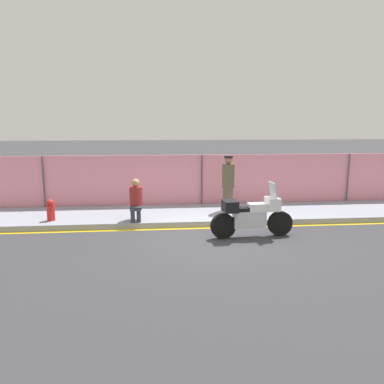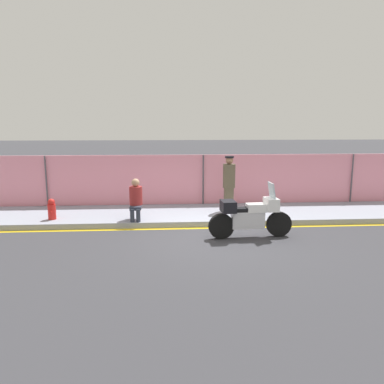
{
  "view_description": "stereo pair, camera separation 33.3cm",
  "coord_description": "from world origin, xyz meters",
  "px_view_note": "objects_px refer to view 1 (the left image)",
  "views": [
    {
      "loc": [
        -1.62,
        -9.55,
        3.03
      ],
      "look_at": [
        -0.52,
        1.8,
        0.94
      ],
      "focal_mm": 35.0,
      "sensor_mm": 36.0,
      "label": 1
    },
    {
      "loc": [
        -1.29,
        -9.57,
        3.03
      ],
      "look_at": [
        -0.52,
        1.8,
        0.94
      ],
      "focal_mm": 35.0,
      "sensor_mm": 36.0,
      "label": 2
    }
  ],
  "objects_px": {
    "motorcycle": "(251,215)",
    "officer_standing": "(228,183)",
    "fire_hydrant": "(51,210)",
    "person_seated_on_curb": "(136,198)"
  },
  "relations": [
    {
      "from": "motorcycle",
      "to": "officer_standing",
      "type": "bearing_deg",
      "value": 89.82
    },
    {
      "from": "motorcycle",
      "to": "fire_hydrant",
      "type": "bearing_deg",
      "value": 159.56
    },
    {
      "from": "person_seated_on_curb",
      "to": "fire_hydrant",
      "type": "bearing_deg",
      "value": 176.4
    },
    {
      "from": "officer_standing",
      "to": "fire_hydrant",
      "type": "height_order",
      "value": "officer_standing"
    },
    {
      "from": "officer_standing",
      "to": "person_seated_on_curb",
      "type": "relative_size",
      "value": 1.47
    },
    {
      "from": "motorcycle",
      "to": "fire_hydrant",
      "type": "height_order",
      "value": "motorcycle"
    },
    {
      "from": "motorcycle",
      "to": "fire_hydrant",
      "type": "xyz_separation_m",
      "value": [
        -5.69,
        1.68,
        -0.12
      ]
    },
    {
      "from": "motorcycle",
      "to": "fire_hydrant",
      "type": "relative_size",
      "value": 3.59
    },
    {
      "from": "officer_standing",
      "to": "person_seated_on_curb",
      "type": "xyz_separation_m",
      "value": [
        -2.98,
        -0.95,
        -0.25
      ]
    },
    {
      "from": "person_seated_on_curb",
      "to": "motorcycle",
      "type": "bearing_deg",
      "value": -25.8
    }
  ]
}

